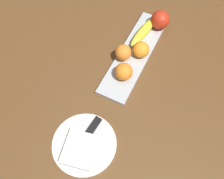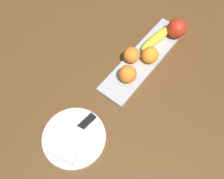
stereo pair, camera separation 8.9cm
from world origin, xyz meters
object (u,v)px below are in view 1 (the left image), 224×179
(fruit_tray, at_px, (135,54))
(apple, at_px, (159,20))
(orange_near_banana, at_px, (124,72))
(folded_napkin, at_px, (80,150))
(banana, at_px, (144,31))
(dinner_plate, at_px, (84,144))
(knife, at_px, (90,132))
(orange_near_apple, at_px, (123,52))
(orange_center, at_px, (141,50))

(fruit_tray, height_order, apple, apple)
(orange_near_banana, xyz_separation_m, folded_napkin, (0.33, -0.01, -0.03))
(banana, distance_m, dinner_plate, 0.53)
(fruit_tray, height_order, knife, knife)
(orange_near_apple, bearing_deg, knife, 5.59)
(orange_near_banana, bearing_deg, fruit_tray, -177.01)
(orange_center, bearing_deg, knife, -3.73)
(orange_near_apple, height_order, folded_napkin, orange_near_apple)
(orange_center, relative_size, knife, 0.37)
(orange_near_apple, height_order, orange_center, orange_center)
(folded_napkin, bearing_deg, dinner_plate, 180.00)
(orange_near_banana, distance_m, dinner_plate, 0.30)
(orange_center, bearing_deg, apple, 177.27)
(folded_napkin, bearing_deg, orange_near_apple, -175.15)
(orange_near_banana, relative_size, folded_napkin, 0.59)
(orange_near_apple, height_order, dinner_plate, orange_near_apple)
(fruit_tray, height_order, dinner_plate, fruit_tray)
(fruit_tray, xyz_separation_m, orange_near_apple, (0.04, -0.03, 0.04))
(fruit_tray, bearing_deg, orange_near_banana, 2.99)
(apple, relative_size, banana, 0.42)
(dinner_plate, distance_m, folded_napkin, 0.03)
(apple, relative_size, dinner_plate, 0.37)
(orange_near_banana, bearing_deg, banana, -176.30)
(dinner_plate, distance_m, knife, 0.04)
(apple, height_order, orange_near_apple, apple)
(fruit_tray, relative_size, dinner_plate, 2.12)
(fruit_tray, distance_m, orange_center, 0.05)
(dinner_plate, bearing_deg, orange_center, 176.86)
(knife, bearing_deg, apple, -178.33)
(orange_near_apple, bearing_deg, fruit_tray, 141.17)
(dinner_plate, xyz_separation_m, folded_napkin, (0.03, 0.00, 0.02))
(fruit_tray, height_order, folded_napkin, folded_napkin)
(fruit_tray, xyz_separation_m, folded_napkin, (0.45, -0.00, 0.02))
(folded_napkin, relative_size, knife, 0.65)
(fruit_tray, relative_size, orange_near_banana, 6.79)
(apple, xyz_separation_m, orange_center, (0.18, -0.01, -0.01))
(fruit_tray, bearing_deg, apple, 169.96)
(apple, relative_size, orange_near_banana, 1.18)
(apple, xyz_separation_m, dinner_plate, (0.61, -0.03, -0.05))
(fruit_tray, height_order, orange_near_apple, orange_near_apple)
(apple, relative_size, folded_napkin, 0.69)
(banana, bearing_deg, orange_near_apple, 178.75)
(apple, distance_m, orange_near_banana, 0.31)
(banana, bearing_deg, knife, -170.52)
(dinner_plate, bearing_deg, knife, -177.87)
(orange_near_banana, distance_m, folded_napkin, 0.33)
(apple, height_order, banana, apple)
(orange_near_apple, xyz_separation_m, knife, (0.34, 0.03, -0.03))
(banana, xyz_separation_m, dinner_plate, (0.53, 0.01, -0.03))
(dinner_plate, relative_size, knife, 1.22)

